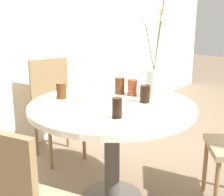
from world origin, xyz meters
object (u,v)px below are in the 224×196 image
at_px(flower_vase, 154,75).
at_px(drink_glass_4, 145,94).
at_px(drink_glass_2, 120,86).
at_px(drink_glass_1, 117,108).
at_px(chair_near_front, 55,102).
at_px(side_plate, 125,125).
at_px(drink_glass_3, 61,91).
at_px(birthday_cake, 95,95).
at_px(drink_glass_0, 132,88).

distance_m(flower_vase, drink_glass_4, 0.19).
height_order(drink_glass_2, drink_glass_4, drink_glass_2).
xyz_separation_m(drink_glass_1, drink_glass_4, (0.38, 0.06, -0.00)).
xyz_separation_m(flower_vase, drink_glass_1, (-0.53, -0.09, -0.11)).
relative_size(chair_near_front, side_plate, 5.47).
xyz_separation_m(side_plate, drink_glass_3, (0.15, 0.69, 0.05)).
relative_size(chair_near_front, drink_glass_3, 8.12).
bearing_deg(flower_vase, chair_near_front, 93.46).
relative_size(flower_vase, drink_glass_1, 5.76).
distance_m(birthday_cake, flower_vase, 0.45).
relative_size(flower_vase, drink_glass_0, 5.90).
relative_size(birthday_cake, drink_glass_3, 2.01).
relative_size(side_plate, drink_glass_1, 1.36).
height_order(chair_near_front, side_plate, chair_near_front).
height_order(chair_near_front, drink_glass_2, chair_near_front).
height_order(chair_near_front, birthday_cake, chair_near_front).
relative_size(drink_glass_3, drink_glass_4, 0.95).
distance_m(flower_vase, drink_glass_2, 0.29).
xyz_separation_m(drink_glass_1, drink_glass_2, (0.45, 0.34, -0.00)).
bearing_deg(chair_near_front, drink_glass_1, -96.83).
bearing_deg(side_plate, drink_glass_3, 78.02).
distance_m(birthday_cake, drink_glass_4, 0.35).
bearing_deg(flower_vase, drink_glass_1, -170.87).
distance_m(chair_near_front, birthday_cake, 0.87).
distance_m(chair_near_front, drink_glass_0, 0.94).
xyz_separation_m(chair_near_front, flower_vase, (0.06, -1.05, 0.39)).
distance_m(chair_near_front, flower_vase, 1.12).
height_order(chair_near_front, drink_glass_3, chair_near_front).
height_order(drink_glass_1, drink_glass_3, drink_glass_1).
height_order(drink_glass_2, drink_glass_3, drink_glass_2).
height_order(birthday_cake, drink_glass_4, birthday_cake).
relative_size(side_plate, drink_glass_4, 1.41).
relative_size(side_plate, drink_glass_2, 1.37).
bearing_deg(birthday_cake, drink_glass_2, -3.41).
distance_m(drink_glass_2, drink_glass_4, 0.29).
bearing_deg(drink_glass_2, chair_near_front, 89.01).
bearing_deg(chair_near_front, flower_vase, -70.99).
bearing_deg(drink_glass_2, birthday_cake, 176.59).
distance_m(chair_near_front, side_plate, 1.38).
height_order(flower_vase, side_plate, flower_vase).
relative_size(chair_near_front, flower_vase, 1.29).
bearing_deg(side_plate, birthday_cake, 60.80).
xyz_separation_m(flower_vase, drink_glass_3, (-0.45, 0.50, -0.11)).
distance_m(drink_glass_0, drink_glass_2, 0.11).
bearing_deg(drink_glass_4, drink_glass_1, -171.27).
relative_size(flower_vase, drink_glass_2, 5.79).
relative_size(drink_glass_0, drink_glass_3, 1.07).
relative_size(chair_near_front, birthday_cake, 4.05).
bearing_deg(birthday_cake, side_plate, -119.20).
bearing_deg(drink_glass_4, birthday_cake, 122.35).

